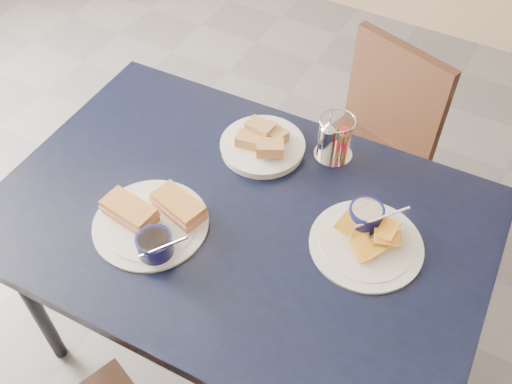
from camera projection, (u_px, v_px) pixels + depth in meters
The scene contains 6 objects.
dining_table at pixel (239, 230), 1.53m from camera, with size 1.31×0.90×0.75m.
chair_far at pixel (367, 136), 2.09m from camera, with size 0.48×0.48×0.82m.
sandwich_plate at pixel (153, 220), 1.44m from camera, with size 0.31×0.30×0.12m.
plantain_plate at pixel (366, 234), 1.42m from camera, with size 0.28×0.28×0.12m.
bread_basket at pixel (263, 144), 1.63m from camera, with size 0.24×0.24×0.07m.
condiment_caddy at pixel (333, 140), 1.59m from camera, with size 0.11×0.11×0.14m.
Camera 1 is at (0.26, -0.57, 1.91)m, focal length 40.00 mm.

